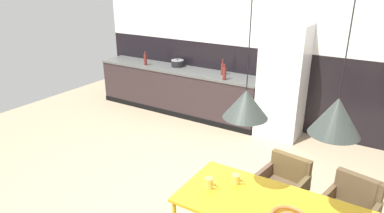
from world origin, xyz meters
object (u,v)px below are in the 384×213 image
at_px(armchair_near_window, 352,204).
at_px(pendant_lamp_over_table_far, 336,116).
at_px(armchair_head_of_table, 285,180).
at_px(mug_white_ceramic, 209,183).
at_px(cooking_pot, 177,63).
at_px(bottle_vinegar_dark, 224,73).
at_px(bottle_oil_tall, 223,69).
at_px(refrigerator_column, 283,82).
at_px(bottle_spice_small, 145,59).
at_px(pendant_lamp_over_table_near, 246,104).
at_px(mug_wide_latte, 236,179).
at_px(dining_table, 277,213).

height_order(armchair_near_window, pendant_lamp_over_table_far, pendant_lamp_over_table_far).
distance_m(armchair_head_of_table, mug_white_ceramic, 1.08).
distance_m(cooking_pot, pendant_lamp_over_table_far, 4.75).
xyz_separation_m(cooking_pot, bottle_vinegar_dark, (1.22, -0.34, 0.05)).
xyz_separation_m(bottle_oil_tall, pendant_lamp_over_table_far, (2.43, -3.08, 0.68)).
xyz_separation_m(refrigerator_column, bottle_spice_small, (-2.81, -0.13, 0.06)).
xyz_separation_m(cooking_pot, bottle_spice_small, (-0.62, -0.24, 0.05)).
bearing_deg(pendant_lamp_over_table_near, bottle_vinegar_dark, 119.55).
xyz_separation_m(cooking_pot, pendant_lamp_over_table_near, (2.78, -3.10, 0.67)).
relative_size(bottle_spice_small, pendant_lamp_over_table_far, 0.23).
height_order(armchair_head_of_table, armchair_near_window, armchair_near_window).
xyz_separation_m(refrigerator_column, armchair_near_window, (1.45, -2.18, -0.48)).
xyz_separation_m(armchair_near_window, bottle_vinegar_dark, (-2.42, 1.94, 0.54)).
distance_m(refrigerator_column, bottle_oil_tall, 1.14).
relative_size(armchair_head_of_table, bottle_oil_tall, 2.51).
bearing_deg(mug_wide_latte, dining_table, -17.74).
xyz_separation_m(dining_table, armchair_near_window, (0.51, 0.82, -0.24)).
bearing_deg(bottle_vinegar_dark, armchair_head_of_table, -47.67).
height_order(cooking_pot, bottle_oil_tall, bottle_oil_tall).
bearing_deg(pendant_lamp_over_table_near, armchair_near_window, 43.57).
bearing_deg(bottle_oil_tall, armchair_head_of_table, -48.73).
relative_size(armchair_near_window, bottle_spice_small, 2.67).
xyz_separation_m(dining_table, mug_wide_latte, (-0.46, 0.15, 0.09)).
xyz_separation_m(armchair_near_window, bottle_spice_small, (-4.26, 2.05, 0.54)).
height_order(dining_table, bottle_spice_small, bottle_spice_small).
relative_size(mug_wide_latte, pendant_lamp_over_table_near, 0.10).
bearing_deg(bottle_oil_tall, mug_white_ceramic, -64.83).
distance_m(armchair_near_window, bottle_vinegar_dark, 3.15).
distance_m(dining_table, cooking_pot, 4.41).
height_order(bottle_oil_tall, pendant_lamp_over_table_far, pendant_lamp_over_table_far).
height_order(armchair_near_window, bottle_vinegar_dark, bottle_vinegar_dark).
bearing_deg(dining_table, bottle_oil_tall, 124.52).
height_order(armchair_near_window, mug_wide_latte, mug_wide_latte).
height_order(dining_table, mug_wide_latte, mug_wide_latte).
bearing_deg(bottle_oil_tall, refrigerator_column, -1.95).
bearing_deg(armchair_near_window, dining_table, 70.31).
bearing_deg(armchair_head_of_table, pendant_lamp_over_table_far, 128.82).
height_order(mug_white_ceramic, bottle_oil_tall, bottle_oil_tall).
xyz_separation_m(dining_table, bottle_spice_small, (-3.75, 2.86, 0.31)).
relative_size(armchair_near_window, cooking_pot, 2.98).
bearing_deg(armchair_near_window, bottle_spice_small, -13.44).
distance_m(refrigerator_column, dining_table, 3.15).
relative_size(refrigerator_column, cooking_pot, 7.62).
bearing_deg(bottle_vinegar_dark, cooking_pot, 164.36).
bearing_deg(pendant_lamp_over_table_near, refrigerator_column, 101.33).
relative_size(mug_wide_latte, pendant_lamp_over_table_far, 0.11).
distance_m(mug_wide_latte, cooking_pot, 3.99).
distance_m(bottle_vinegar_dark, bottle_oil_tall, 0.32).
relative_size(mug_wide_latte, mug_white_ceramic, 1.00).
xyz_separation_m(refrigerator_column, pendant_lamp_over_table_near, (0.60, -2.99, 0.68)).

